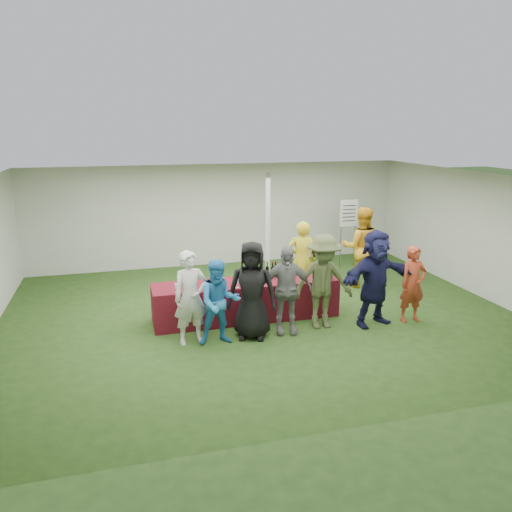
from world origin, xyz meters
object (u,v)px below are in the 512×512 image
object	(u,v)px
serving_table	(246,300)
dump_bucket	(327,274)
customer_0	(191,298)
staff_back	(361,247)
customer_2	(252,290)
customer_3	(286,290)
staff_pourer	(302,260)
customer_5	(375,278)
customer_6	(413,284)
customer_4	(323,282)
wine_list_sign	(349,218)
customer_1	(220,302)

from	to	relation	value
serving_table	dump_bucket	xyz separation A→B (m)	(1.59, -0.22, 0.46)
serving_table	customer_0	distance (m)	1.52
staff_back	dump_bucket	bearing A→B (deg)	64.94
customer_2	customer_3	world-z (taller)	customer_2
staff_pourer	customer_3	distance (m)	1.97
customer_5	customer_6	bearing A→B (deg)	-16.40
customer_4	customer_5	xyz separation A→B (m)	(1.00, -0.13, 0.03)
customer_5	customer_6	distance (m)	0.81
wine_list_sign	customer_4	size ratio (longest dim) A/B	1.01
customer_0	customer_4	size ratio (longest dim) A/B	0.93
customer_0	customer_6	bearing A→B (deg)	-11.33
staff_pourer	customer_1	world-z (taller)	staff_pourer
serving_table	customer_5	bearing A→B (deg)	-22.38
customer_4	customer_6	xyz separation A→B (m)	(1.78, -0.17, -0.15)
serving_table	customer_5	xyz separation A→B (m)	(2.25, -0.93, 0.54)
wine_list_sign	customer_6	xyz separation A→B (m)	(-0.47, -3.84, -0.57)
wine_list_sign	dump_bucket	bearing A→B (deg)	-121.85
dump_bucket	staff_pourer	size ratio (longest dim) A/B	0.15
staff_pourer	customer_0	distance (m)	3.16
customer_2	customer_6	size ratio (longest dim) A/B	1.18
staff_back	customer_4	world-z (taller)	staff_back
staff_pourer	customer_1	size ratio (longest dim) A/B	1.13
customer_0	customer_1	world-z (taller)	customer_0
wine_list_sign	customer_1	world-z (taller)	wine_list_sign
customer_4	customer_5	world-z (taller)	customer_5
customer_1	staff_back	bearing A→B (deg)	33.46
customer_0	customer_1	xyz separation A→B (m)	(0.47, -0.17, -0.07)
serving_table	customer_6	bearing A→B (deg)	-17.72
customer_2	customer_3	bearing A→B (deg)	22.13
customer_2	customer_6	world-z (taller)	customer_2
dump_bucket	customer_4	bearing A→B (deg)	-119.79
customer_3	customer_4	world-z (taller)	customer_4
staff_back	customer_1	distance (m)	4.44
dump_bucket	staff_pourer	distance (m)	1.10
customer_3	customer_4	bearing A→B (deg)	12.97
customer_1	customer_4	world-z (taller)	customer_4
customer_2	customer_3	distance (m)	0.64
customer_3	customer_5	size ratio (longest dim) A/B	0.89
customer_5	serving_table	bearing A→B (deg)	144.35
wine_list_sign	customer_1	distance (m)	5.77
staff_back	customer_6	bearing A→B (deg)	108.86
customer_0	customer_3	size ratio (longest dim) A/B	1.00
staff_back	customer_3	distance (m)	3.34
dump_bucket	customer_4	xyz separation A→B (m)	(-0.33, -0.58, 0.05)
wine_list_sign	serving_table	bearing A→B (deg)	-140.68
customer_2	customer_5	bearing A→B (deg)	18.40
staff_pourer	customer_2	size ratio (longest dim) A/B	0.97
staff_back	customer_3	size ratio (longest dim) A/B	1.14
customer_2	customer_4	bearing A→B (deg)	22.97
staff_back	customer_1	world-z (taller)	staff_back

